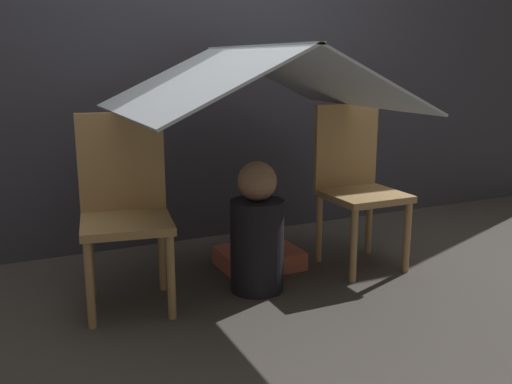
% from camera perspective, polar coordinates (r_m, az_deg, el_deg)
% --- Properties ---
extents(ground_plane, '(8.80, 8.80, 0.00)m').
position_cam_1_polar(ground_plane, '(2.85, 0.84, -9.93)').
color(ground_plane, '#47423D').
extents(wall_back, '(7.00, 0.05, 2.50)m').
position_cam_1_polar(wall_back, '(3.54, -6.23, 15.19)').
color(wall_back, '#3D3D47').
rests_on(wall_back, ground_plane).
extents(chair_left, '(0.45, 0.45, 0.88)m').
position_cam_1_polar(chair_left, '(2.67, -13.00, -1.16)').
color(chair_left, tan).
rests_on(chair_left, ground_plane).
extents(chair_right, '(0.40, 0.40, 0.88)m').
position_cam_1_polar(chair_right, '(3.17, 9.96, 1.20)').
color(chair_right, tan).
rests_on(chair_right, ground_plane).
extents(sheet_canopy, '(1.28, 1.17, 0.31)m').
position_cam_1_polar(sheet_canopy, '(2.72, -0.00, 11.34)').
color(sheet_canopy, silver).
extents(person_front, '(0.26, 0.26, 0.65)m').
position_cam_1_polar(person_front, '(2.78, 0.11, -4.25)').
color(person_front, black).
rests_on(person_front, ground_plane).
extents(floor_cushion, '(0.43, 0.34, 0.10)m').
position_cam_1_polar(floor_cushion, '(3.16, 0.29, -6.61)').
color(floor_cushion, '#CC664C').
rests_on(floor_cushion, ground_plane).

